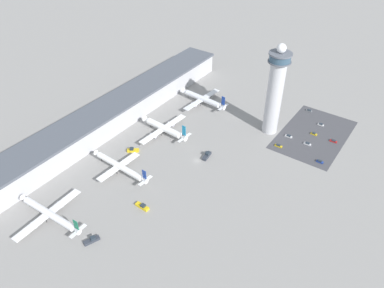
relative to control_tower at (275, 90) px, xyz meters
The scene contains 20 objects.
ground_plane 66.89m from the control_tower, 158.33° to the left, with size 1000.00×1000.00×0.00m, color gray.
terminal_building 109.55m from the control_tower, 120.97° to the left, with size 217.68×25.00×16.25m.
control_tower is the anchor object (origin of this frame).
parking_lot_surface 42.85m from the control_tower, 64.20° to the right, with size 64.00×40.00×0.01m, color #424247.
airplane_gate_alpha 150.35m from the control_tower, 157.67° to the left, with size 40.53×43.15×11.55m.
airplane_gate_bravo 107.33m from the control_tower, 149.52° to the left, with size 30.91×42.70×11.81m.
airplane_gate_charlie 76.10m from the control_tower, 128.25° to the left, with size 42.06×37.33×13.58m.
airplane_gate_delta 62.09m from the control_tower, 87.46° to the left, with size 38.62×39.61×13.14m.
service_truck_catering 110.40m from the control_tower, 167.29° to the left, with size 2.74×8.06×2.45m.
service_truck_fuel 97.53m from the control_tower, 139.64° to the left, with size 6.49×7.38×2.70m.
service_truck_baggage 140.59m from the control_tower, 168.02° to the left, with size 8.10×5.07×2.74m.
service_truck_water 59.88m from the control_tower, 158.69° to the left, with size 8.75×3.69×3.03m.
car_grey_coupe 42.40m from the control_tower, 64.04° to the right, with size 2.08×4.18×1.35m.
car_red_hatchback 51.76m from the control_tower, 72.77° to the right, with size 1.92×4.68×1.40m.
car_green_van 52.02m from the control_tower, 108.01° to the right, with size 1.77×4.19×1.45m.
car_navy_sedan 40.77m from the control_tower, 90.35° to the right, with size 1.83×4.71×1.41m.
car_black_suv 35.40m from the control_tower, 135.22° to the right, with size 2.00×4.83×1.38m.
car_silver_sedan 51.19m from the control_tower, 18.55° to the right, with size 1.73×4.41×1.40m.
car_blue_compact 48.16m from the control_tower, 45.28° to the right, with size 1.95×4.27×1.36m.
car_yellow_taxi 33.36m from the control_tower, 87.66° to the right, with size 1.94×4.72×1.42m.
Camera 1 is at (-145.61, -99.33, 146.48)m, focal length 35.00 mm.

